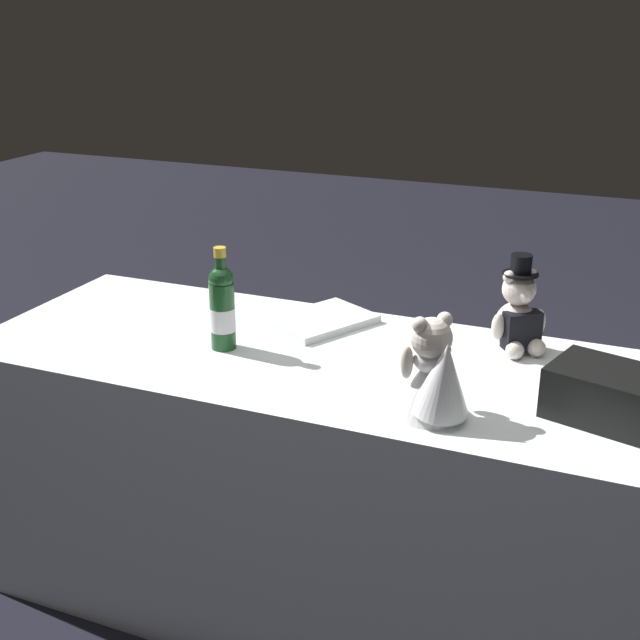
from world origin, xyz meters
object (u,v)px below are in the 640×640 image
(teddy_bear_groom, at_px, (519,315))
(teddy_bear_bride, at_px, (434,375))
(gift_case_black, at_px, (616,397))
(champagne_bottle, at_px, (222,306))
(signing_pen, at_px, (435,354))
(guestbook, at_px, (321,320))

(teddy_bear_groom, height_order, teddy_bear_bride, teddy_bear_groom)
(gift_case_black, bearing_deg, champagne_bottle, 177.88)
(teddy_bear_groom, bearing_deg, signing_pen, -148.98)
(guestbook, bearing_deg, champagne_bottle, -95.85)
(teddy_bear_bride, bearing_deg, guestbook, 136.20)
(teddy_bear_groom, distance_m, champagne_bottle, 0.80)
(champagne_bottle, height_order, gift_case_black, champagne_bottle)
(champagne_bottle, distance_m, guestbook, 0.34)
(teddy_bear_bride, bearing_deg, signing_pen, 104.26)
(teddy_bear_bride, height_order, signing_pen, teddy_bear_bride)
(teddy_bear_bride, relative_size, guestbook, 0.84)
(teddy_bear_groom, bearing_deg, gift_case_black, -49.37)
(champagne_bottle, relative_size, guestbook, 0.99)
(teddy_bear_groom, relative_size, guestbook, 0.93)
(signing_pen, bearing_deg, guestbook, 165.28)
(gift_case_black, bearing_deg, guestbook, 160.11)
(guestbook, bearing_deg, teddy_bear_groom, 30.12)
(teddy_bear_groom, distance_m, signing_pen, 0.25)
(champagne_bottle, bearing_deg, gift_case_black, -2.12)
(teddy_bear_groom, relative_size, champagne_bottle, 0.94)
(teddy_bear_groom, xyz_separation_m, gift_case_black, (0.28, -0.32, -0.04))
(teddy_bear_bride, distance_m, champagne_bottle, 0.66)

